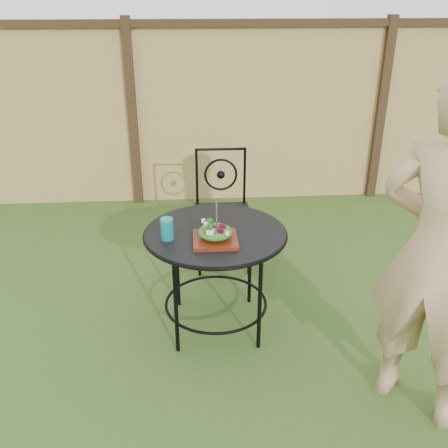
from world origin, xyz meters
name	(u,v)px	position (x,y,z in m)	size (l,w,h in m)	color
ground	(293,309)	(0.00, 0.00, 0.00)	(60.00, 60.00, 0.00)	#234616
fence	(258,113)	(0.00, 2.19, 0.95)	(8.00, 0.12, 1.90)	#DEBB6E
patio_table	(215,250)	(-0.58, -0.14, 0.59)	(0.92, 0.92, 0.72)	black
patio_chair	(222,206)	(-0.47, 0.78, 0.50)	(0.46, 0.46, 0.95)	black
diner	(441,257)	(0.49, -0.93, 0.94)	(0.68, 0.45, 1.87)	tan
salad_plate	(215,240)	(-0.58, -0.28, 0.74)	(0.27, 0.27, 0.02)	#4A170A
salad	(215,232)	(-0.58, -0.28, 0.79)	(0.21, 0.21, 0.08)	#235614
fork	(217,212)	(-0.57, -0.28, 0.92)	(0.01, 0.01, 0.18)	silver
drinking_glass	(167,229)	(-0.88, -0.23, 0.79)	(0.08, 0.08, 0.14)	#0B8688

